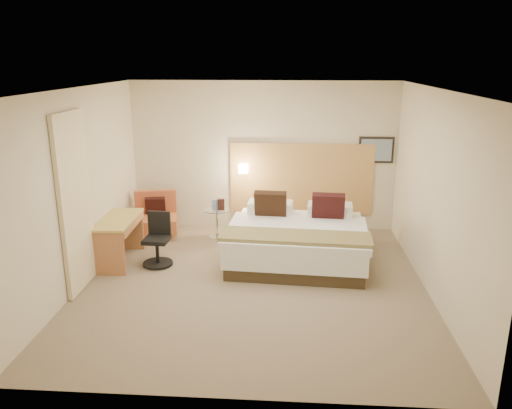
# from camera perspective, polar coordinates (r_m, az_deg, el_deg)

# --- Properties ---
(floor) EXTENTS (4.80, 5.00, 0.02)m
(floor) POSITION_cam_1_polar(r_m,az_deg,el_deg) (7.17, -0.32, -9.10)
(floor) COLOR #786650
(floor) RESTS_ON ground
(ceiling) EXTENTS (4.80, 5.00, 0.02)m
(ceiling) POSITION_cam_1_polar(r_m,az_deg,el_deg) (6.48, -0.36, 13.16)
(ceiling) COLOR silver
(ceiling) RESTS_ON floor
(wall_back) EXTENTS (4.80, 0.02, 2.70)m
(wall_back) POSITION_cam_1_polar(r_m,az_deg,el_deg) (9.14, 0.84, 5.52)
(wall_back) COLOR beige
(wall_back) RESTS_ON floor
(wall_front) EXTENTS (4.80, 0.02, 2.70)m
(wall_front) POSITION_cam_1_polar(r_m,az_deg,el_deg) (4.33, -2.84, -7.13)
(wall_front) COLOR beige
(wall_front) RESTS_ON floor
(wall_left) EXTENTS (0.02, 5.00, 2.70)m
(wall_left) POSITION_cam_1_polar(r_m,az_deg,el_deg) (7.28, -19.63, 1.71)
(wall_left) COLOR beige
(wall_left) RESTS_ON floor
(wall_right) EXTENTS (0.02, 5.00, 2.70)m
(wall_right) POSITION_cam_1_polar(r_m,az_deg,el_deg) (6.95, 19.89, 1.02)
(wall_right) COLOR beige
(wall_right) RESTS_ON floor
(headboard_panel) EXTENTS (2.60, 0.04, 1.30)m
(headboard_panel) POSITION_cam_1_polar(r_m,az_deg,el_deg) (9.17, 5.19, 2.94)
(headboard_panel) COLOR #BD8949
(headboard_panel) RESTS_ON wall_back
(art_frame) EXTENTS (0.62, 0.03, 0.47)m
(art_frame) POSITION_cam_1_polar(r_m,az_deg,el_deg) (9.20, 13.57, 6.09)
(art_frame) COLOR black
(art_frame) RESTS_ON wall_back
(art_canvas) EXTENTS (0.54, 0.01, 0.39)m
(art_canvas) POSITION_cam_1_polar(r_m,az_deg,el_deg) (9.18, 13.59, 6.07)
(art_canvas) COLOR #758DA2
(art_canvas) RESTS_ON wall_back
(lamp_arm) EXTENTS (0.02, 0.12, 0.02)m
(lamp_arm) POSITION_cam_1_polar(r_m,az_deg,el_deg) (9.12, -1.40, 4.21)
(lamp_arm) COLOR silver
(lamp_arm) RESTS_ON wall_back
(lamp_shade) EXTENTS (0.15, 0.15, 0.15)m
(lamp_shade) POSITION_cam_1_polar(r_m,az_deg,el_deg) (9.06, -1.44, 4.13)
(lamp_shade) COLOR #FDEBC5
(lamp_shade) RESTS_ON wall_back
(curtain) EXTENTS (0.06, 0.90, 2.42)m
(curtain) POSITION_cam_1_polar(r_m,az_deg,el_deg) (7.07, -19.94, 0.17)
(curtain) COLOR beige
(curtain) RESTS_ON wall_left
(bottle_a) EXTENTS (0.06, 0.06, 0.18)m
(bottle_a) POSITION_cam_1_polar(r_m,az_deg,el_deg) (8.77, -4.89, -0.01)
(bottle_a) COLOR #91B2E0
(bottle_a) RESTS_ON side_table
(bottle_b) EXTENTS (0.06, 0.06, 0.18)m
(bottle_b) POSITION_cam_1_polar(r_m,az_deg,el_deg) (8.79, -4.49, 0.04)
(bottle_b) COLOR #91B4E0
(bottle_b) RESTS_ON side_table
(menu_folder) EXTENTS (0.12, 0.06, 0.20)m
(menu_folder) POSITION_cam_1_polar(r_m,az_deg,el_deg) (8.74, -4.01, 0.01)
(menu_folder) COLOR #371A16
(menu_folder) RESTS_ON side_table
(bed) EXTENTS (2.24, 2.19, 1.04)m
(bed) POSITION_cam_1_polar(r_m,az_deg,el_deg) (7.92, 4.77, -3.89)
(bed) COLOR #382C1C
(bed) RESTS_ON floor
(lounge_chair) EXTENTS (0.86, 0.78, 0.78)m
(lounge_chair) POSITION_cam_1_polar(r_m,az_deg,el_deg) (9.10, -11.39, -1.62)
(lounge_chair) COLOR tan
(lounge_chair) RESTS_ON floor
(side_table) EXTENTS (0.51, 0.51, 0.51)m
(side_table) POSITION_cam_1_polar(r_m,az_deg,el_deg) (8.86, -4.49, -1.99)
(side_table) COLOR silver
(side_table) RESTS_ON floor
(desk) EXTENTS (0.55, 1.15, 0.71)m
(desk) POSITION_cam_1_polar(r_m,az_deg,el_deg) (7.99, -15.28, -2.58)
(desk) COLOR tan
(desk) RESTS_ON floor
(desk_chair) EXTENTS (0.48, 0.48, 0.81)m
(desk_chair) POSITION_cam_1_polar(r_m,az_deg,el_deg) (7.83, -11.16, -4.42)
(desk_chair) COLOR black
(desk_chair) RESTS_ON floor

